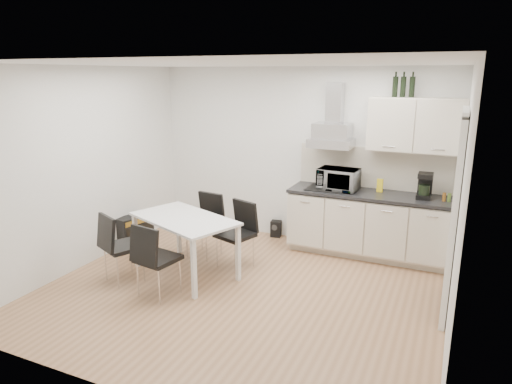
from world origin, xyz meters
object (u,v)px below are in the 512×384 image
at_px(dining_table, 184,224).
at_px(guitar_amp, 135,230).
at_px(chair_far_left, 204,226).
at_px(chair_far_right, 235,236).
at_px(chair_near_right, 158,259).
at_px(floor_speaker, 276,229).
at_px(kitchenette, 374,199).
at_px(chair_near_left, 123,247).

distance_m(dining_table, guitar_amp, 1.44).
relative_size(chair_far_left, guitar_amp, 1.51).
bearing_deg(dining_table, guitar_amp, 177.49).
distance_m(chair_far_right, chair_near_right, 1.15).
distance_m(chair_near_right, floor_speaker, 2.45).
relative_size(kitchenette, floor_speaker, 9.80).
distance_m(dining_table, chair_far_left, 0.65).
xyz_separation_m(chair_near_left, chair_near_right, (0.61, -0.14, 0.00)).
bearing_deg(guitar_amp, floor_speaker, 46.96).
bearing_deg(chair_far_right, guitar_amp, 14.70).
bearing_deg(guitar_amp, chair_near_left, -43.51).
height_order(kitchenette, chair_near_left, kitchenette).
distance_m(kitchenette, dining_table, 2.60).
height_order(dining_table, chair_near_right, chair_near_right).
height_order(chair_far_right, guitar_amp, chair_far_right).
height_order(guitar_amp, floor_speaker, guitar_amp).
height_order(chair_far_left, chair_near_left, same).
distance_m(kitchenette, floor_speaker, 1.67).
distance_m(chair_near_left, floor_speaker, 2.52).
xyz_separation_m(dining_table, chair_far_left, (-0.08, 0.60, -0.23)).
height_order(chair_far_right, chair_near_right, same).
height_order(kitchenette, chair_near_right, kitchenette).
bearing_deg(kitchenette, guitar_amp, -162.85).
xyz_separation_m(chair_far_left, chair_far_right, (0.58, -0.17, 0.00)).
distance_m(chair_far_left, floor_speaker, 1.34).
distance_m(chair_near_left, chair_near_right, 0.63).
bearing_deg(floor_speaker, kitchenette, -13.93).
xyz_separation_m(chair_near_left, floor_speaker, (1.12, 2.24, -0.31)).
distance_m(chair_far_left, chair_near_left, 1.20).
height_order(dining_table, floor_speaker, dining_table).
xyz_separation_m(chair_far_left, floor_speaker, (0.64, 1.14, -0.31)).
relative_size(kitchenette, chair_far_left, 2.86).
xyz_separation_m(guitar_amp, floor_speaker, (1.80, 1.19, -0.10)).
bearing_deg(chair_far_left, kitchenette, -148.71).
xyz_separation_m(kitchenette, floor_speaker, (-1.50, 0.17, -0.70)).
distance_m(dining_table, chair_near_left, 0.79).
bearing_deg(guitar_amp, kitchenette, 30.77).
xyz_separation_m(kitchenette, guitar_amp, (-3.31, -1.02, -0.60)).
relative_size(chair_far_left, chair_far_right, 1.00).
relative_size(chair_far_left, floor_speaker, 3.42).
distance_m(chair_near_left, guitar_amp, 1.27).
xyz_separation_m(kitchenette, dining_table, (-2.06, -1.58, -0.16)).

